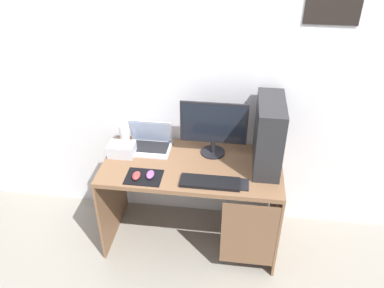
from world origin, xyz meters
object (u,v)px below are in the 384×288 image
laptop (150,143)px  mouse_left (150,175)px  projector (122,150)px  keyboard (210,182)px  mouse_right (136,176)px  pc_tower (269,135)px  monitor (214,127)px  cell_phone (244,185)px  speaker (125,135)px

laptop → mouse_left: (0.09, -0.38, -0.02)m
projector → keyboard: bearing=-20.6°
keyboard → mouse_right: (-0.53, -0.01, 0.01)m
keyboard → pc_tower: bearing=36.3°
keyboard → laptop: bearing=142.6°
laptop → monitor: bearing=-2.2°
pc_tower → projector: size_ratio=2.60×
laptop → keyboard: laptop is taller
projector → mouse_left: 0.37m
projector → mouse_right: bearing=-56.0°
cell_phone → mouse_right: bearing=-178.7°
projector → mouse_left: (0.28, -0.25, -0.03)m
monitor → speaker: monitor is taller
projector → speaker: bearing=97.1°
mouse_right → cell_phone: mouse_right is taller
pc_tower → keyboard: 0.54m
cell_phone → speaker: bearing=156.8°
pc_tower → projector: 1.12m
keyboard → cell_phone: (0.24, 0.01, -0.01)m
mouse_left → cell_phone: (0.67, -0.01, -0.02)m
pc_tower → monitor: (-0.40, 0.09, -0.02)m
monitor → laptop: size_ratio=1.50×
cell_phone → laptop: bearing=153.0°
speaker → projector: 0.17m
cell_phone → keyboard: bearing=-176.9°
keyboard → mouse_left: mouse_left is taller
speaker → mouse_left: bearing=-53.8°
mouse_left → cell_phone: 0.67m
projector → keyboard: projector is taller
pc_tower → laptop: (-0.91, 0.11, -0.21)m
monitor → mouse_right: size_ratio=5.26×
projector → mouse_left: size_ratio=2.08×
monitor → cell_phone: size_ratio=3.89×
speaker → projector: size_ratio=0.86×
speaker → pc_tower: bearing=-7.2°
laptop → speaker: 0.22m
laptop → speaker: size_ratio=1.95×
speaker → laptop: bearing=-7.9°
pc_tower → mouse_left: size_ratio=5.42×
laptop → cell_phone: size_ratio=2.60×
mouse_left → cell_phone: mouse_left is taller
monitor → cell_phone: monitor is taller
pc_tower → monitor: bearing=167.1°
speaker → mouse_left: size_ratio=1.80×
pc_tower → speaker: (-1.12, 0.14, -0.17)m
projector → pc_tower: bearing=1.0°
monitor → mouse_left: (-0.42, -0.36, -0.22)m
monitor → pc_tower: bearing=-12.9°
pc_tower → mouse_left: pc_tower is taller
speaker → keyboard: size_ratio=0.41×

